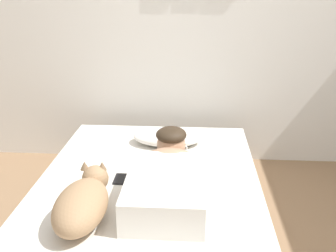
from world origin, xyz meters
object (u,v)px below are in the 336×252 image
(pillow, at_px, (168,137))
(coffee_cup, at_px, (177,148))
(cell_phone, at_px, (120,179))
(bed, at_px, (149,207))
(person_lying, at_px, (168,176))
(dog, at_px, (83,202))

(pillow, distance_m, coffee_cup, 0.19)
(coffee_cup, bearing_deg, cell_phone, -127.69)
(bed, distance_m, coffee_cup, 0.51)
(cell_phone, bearing_deg, coffee_cup, 52.31)
(bed, distance_m, pillow, 0.65)
(person_lying, xyz_separation_m, cell_phone, (-0.31, 0.14, -0.10))
(pillow, xyz_separation_m, person_lying, (0.05, -0.74, 0.05))
(bed, distance_m, person_lying, 0.36)
(dog, relative_size, cell_phone, 4.11)
(dog, relative_size, coffee_cup, 4.60)
(person_lying, bearing_deg, cell_phone, 155.30)
(coffee_cup, height_order, cell_phone, coffee_cup)
(bed, relative_size, cell_phone, 14.09)
(coffee_cup, relative_size, cell_phone, 0.89)
(coffee_cup, bearing_deg, dog, -116.38)
(pillow, xyz_separation_m, cell_phone, (-0.26, -0.60, -0.05))
(pillow, relative_size, coffee_cup, 4.16)
(person_lying, bearing_deg, bed, 131.01)
(bed, height_order, cell_phone, cell_phone)
(bed, bearing_deg, cell_phone, -178.01)
(person_lying, relative_size, coffee_cup, 7.36)
(dog, distance_m, cell_phone, 0.47)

